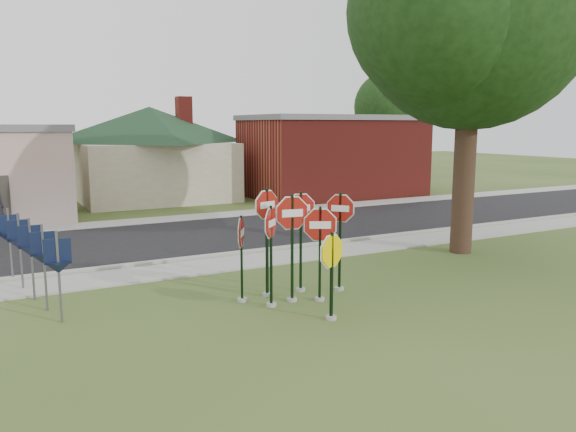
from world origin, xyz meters
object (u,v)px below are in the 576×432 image
stop_sign_center (292,232)px  oak_tree (472,9)px  stop_sign_yellow (332,266)px  stop_sign_left (271,243)px

stop_sign_center → oak_tree: size_ratio=0.24×
stop_sign_center → oak_tree: bearing=15.2°
stop_sign_center → stop_sign_yellow: size_ratio=1.33×
stop_sign_center → stop_sign_yellow: 1.61m
stop_sign_left → oak_tree: (8.06, 2.13, 6.23)m
stop_sign_yellow → stop_sign_left: (-0.75, 1.42, 0.32)m
stop_sign_center → stop_sign_left: 0.65m
stop_sign_yellow → stop_sign_left: stop_sign_left is taller
stop_sign_center → stop_sign_left: size_ratio=1.10×
stop_sign_yellow → oak_tree: (7.31, 3.55, 6.54)m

